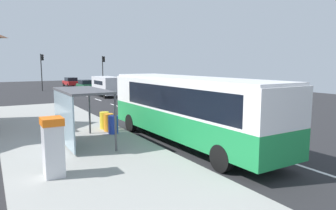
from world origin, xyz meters
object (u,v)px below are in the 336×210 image
(sedan_near, at_px, (86,85))
(recycling_bin_orange, at_px, (109,122))
(bus, at_px, (187,106))
(recycling_bin_blue, at_px, (113,125))
(white_van, at_px, (107,85))
(traffic_light_near_side, at_px, (103,67))
(traffic_light_far_side, at_px, (42,66))
(recycling_bin_yellow, at_px, (104,120))
(bus_shelter, at_px, (75,103))
(sedan_far, at_px, (71,82))
(ticket_machine, at_px, (53,146))

(sedan_near, relative_size, recycling_bin_orange, 4.63)
(bus, relative_size, recycling_bin_blue, 11.64)
(white_van, relative_size, traffic_light_near_side, 1.04)
(traffic_light_far_side, bearing_deg, recycling_bin_blue, -92.02)
(sedan_near, bearing_deg, recycling_bin_yellow, -103.48)
(white_van, distance_m, bus_shelter, 22.42)
(bus, distance_m, recycling_bin_orange, 4.79)
(recycling_bin_orange, distance_m, traffic_light_far_side, 30.54)
(recycling_bin_orange, bearing_deg, recycling_bin_blue, -90.00)
(white_van, bearing_deg, bus, -99.80)
(recycling_bin_orange, xyz_separation_m, recycling_bin_yellow, (0.00, 0.70, 0.00))
(white_van, xyz_separation_m, sedan_near, (0.10, 9.09, -0.55))
(bus_shelter, bearing_deg, bus, -22.57)
(sedan_far, xyz_separation_m, traffic_light_near_side, (3.20, -7.58, 2.52))
(sedan_near, xyz_separation_m, traffic_light_far_side, (-5.40, 2.58, 2.65))
(bus_shelter, bearing_deg, recycling_bin_blue, 29.64)
(sedan_far, xyz_separation_m, traffic_light_far_side, (-5.40, -6.78, 2.65))
(white_van, relative_size, sedan_near, 1.18)
(white_van, relative_size, recycling_bin_orange, 5.48)
(sedan_far, height_order, bus_shelter, bus_shelter)
(traffic_light_far_side, bearing_deg, sedan_near, -25.49)
(sedan_near, height_order, recycling_bin_blue, sedan_near)
(sedan_near, distance_m, recycling_bin_orange, 28.57)
(bus_shelter, bearing_deg, ticket_machine, -114.22)
(bus, bearing_deg, recycling_bin_blue, 127.75)
(white_van, xyz_separation_m, traffic_light_far_side, (-5.30, 11.67, 2.09))
(sedan_far, height_order, traffic_light_near_side, traffic_light_near_side)
(recycling_bin_blue, distance_m, recycling_bin_orange, 0.70)
(sedan_near, bearing_deg, traffic_light_far_side, 154.51)
(sedan_near, relative_size, sedan_far, 0.99)
(sedan_far, height_order, recycling_bin_yellow, sedan_far)
(bus, xyz_separation_m, recycling_bin_yellow, (-2.49, 4.61, -1.19))
(ticket_machine, xyz_separation_m, bus_shelter, (1.62, 3.61, 0.93))
(traffic_light_near_side, distance_m, bus_shelter, 33.75)
(sedan_far, bearing_deg, traffic_light_far_side, -128.55)
(recycling_bin_orange, bearing_deg, recycling_bin_yellow, 90.00)
(sedan_far, height_order, recycling_bin_blue, sedan_far)
(recycling_bin_orange, relative_size, traffic_light_far_side, 0.18)
(ticket_machine, bearing_deg, recycling_bin_blue, 51.76)
(recycling_bin_blue, relative_size, traffic_light_near_side, 0.19)
(bus_shelter, bearing_deg, sedan_near, 73.69)
(sedan_far, bearing_deg, recycling_bin_orange, -99.92)
(bus_shelter, bearing_deg, white_van, 67.40)
(white_van, xyz_separation_m, recycling_bin_orange, (-6.40, -18.73, -0.69))
(traffic_light_far_side, bearing_deg, traffic_light_near_side, -5.31)
(white_van, xyz_separation_m, recycling_bin_blue, (-6.40, -19.43, -0.69))
(bus, height_order, recycling_bin_blue, bus)
(recycling_bin_blue, distance_m, recycling_bin_yellow, 1.40)
(sedan_near, xyz_separation_m, ticket_machine, (-10.34, -33.39, 0.38))
(recycling_bin_yellow, bearing_deg, ticket_machine, -121.47)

